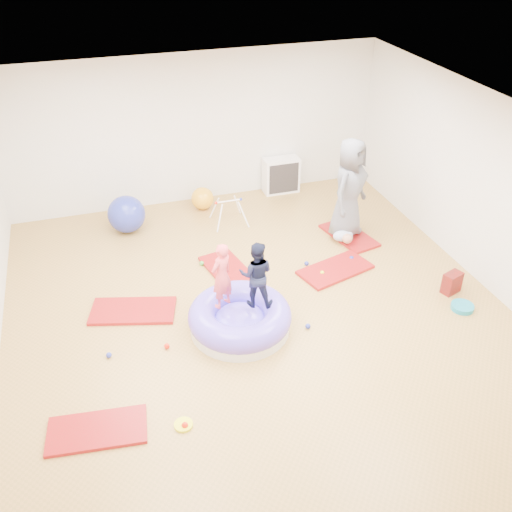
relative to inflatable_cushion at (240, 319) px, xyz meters
name	(u,v)px	position (x,y,z in m)	size (l,w,h in m)	color
room	(263,235)	(0.35, 0.07, 1.23)	(7.01, 8.01, 2.81)	#A17B39
gym_mat_front_left	(97,430)	(-2.03, -1.23, -0.15)	(1.10, 0.55, 0.05)	#A90512
gym_mat_mid_left	(133,311)	(-1.37, 0.81, -0.15)	(1.20, 0.60, 0.05)	#A90512
gym_mat_center_back	(228,270)	(0.22, 1.41, -0.15)	(1.11, 0.55, 0.05)	#A90512
gym_mat_right	(335,270)	(1.84, 0.90, -0.15)	(1.17, 0.58, 0.05)	#A90512
gym_mat_rear_right	(349,235)	(2.52, 1.81, -0.15)	(1.09, 0.54, 0.05)	#A90512
inflatable_cushion	(240,319)	(0.00, 0.00, 0.00)	(1.42, 1.42, 0.45)	silver
child_pink	(221,273)	(-0.20, 0.13, 0.72)	(0.35, 0.23, 0.96)	#FC4F56
child_navy	(256,271)	(0.24, 0.03, 0.72)	(0.47, 0.36, 0.96)	#161A33
adult_caregiver	(349,189)	(2.46, 1.86, 0.74)	(0.85, 0.55, 1.74)	slate
infant	(344,236)	(2.32, 1.62, -0.02)	(0.36, 0.36, 0.21)	#AFBFE3
ball_pit_balls	(245,307)	(0.19, 0.40, -0.14)	(4.09, 3.25, 0.07)	green
exercise_ball_blue	(126,214)	(-1.14, 3.19, 0.15)	(0.66, 0.66, 0.66)	#2732A4
exercise_ball_orange	(202,198)	(0.32, 3.61, 0.04)	(0.42, 0.42, 0.42)	#FAAC1E
infant_play_gym	(229,208)	(0.64, 2.90, 0.14)	(0.61, 0.58, 0.47)	white
cube_shelf	(281,175)	(1.98, 3.86, 0.18)	(0.70, 0.35, 0.70)	white
balance_disc	(462,307)	(3.19, -0.56, -0.14)	(0.33, 0.33, 0.07)	teal
backpack	(452,283)	(3.27, -0.14, -0.01)	(0.29, 0.18, 0.33)	#A60B05
yellow_toy	(183,425)	(-1.09, -1.44, -0.16)	(0.22, 0.22, 0.03)	#F6F914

